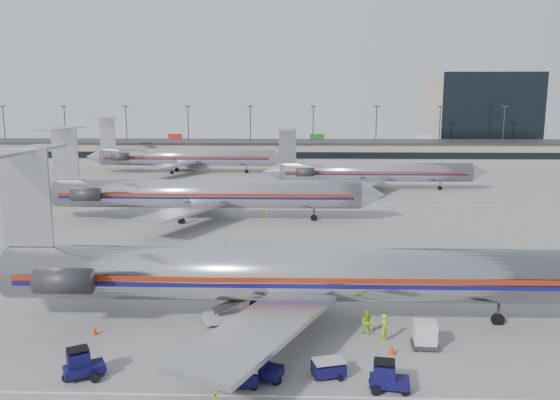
{
  "coord_description": "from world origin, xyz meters",
  "views": [
    {
      "loc": [
        4.45,
        -45.65,
        15.91
      ],
      "look_at": [
        2.43,
        18.66,
        4.5
      ],
      "focal_mm": 35.0,
      "sensor_mm": 36.0,
      "label": 1
    }
  ],
  "objects_px": {
    "uld_container": "(425,335)",
    "belt_loader": "(233,314)",
    "jet_foreground": "(282,273)",
    "jet_second_row": "(200,193)",
    "tug_center": "(259,365)"
  },
  "relations": [
    {
      "from": "uld_container",
      "to": "belt_loader",
      "type": "bearing_deg",
      "value": 168.48
    },
    {
      "from": "belt_loader",
      "to": "jet_foreground",
      "type": "bearing_deg",
      "value": -12.63
    },
    {
      "from": "jet_second_row",
      "to": "uld_container",
      "type": "xyz_separation_m",
      "value": [
        21.85,
        -39.53,
        -2.82
      ]
    },
    {
      "from": "jet_foreground",
      "to": "jet_second_row",
      "type": "bearing_deg",
      "value": 109.1
    },
    {
      "from": "jet_second_row",
      "to": "uld_container",
      "type": "height_order",
      "value": "jet_second_row"
    },
    {
      "from": "jet_foreground",
      "to": "tug_center",
      "type": "distance_m",
      "value": 9.13
    },
    {
      "from": "jet_foreground",
      "to": "jet_second_row",
      "type": "height_order",
      "value": "jet_foreground"
    },
    {
      "from": "jet_second_row",
      "to": "belt_loader",
      "type": "relative_size",
      "value": 9.8
    },
    {
      "from": "uld_container",
      "to": "jet_foreground",
      "type": "bearing_deg",
      "value": 161.48
    },
    {
      "from": "jet_second_row",
      "to": "uld_container",
      "type": "distance_m",
      "value": 45.25
    },
    {
      "from": "jet_second_row",
      "to": "belt_loader",
      "type": "xyz_separation_m",
      "value": [
        8.75,
        -35.77,
        -3.04
      ]
    },
    {
      "from": "jet_second_row",
      "to": "tug_center",
      "type": "xyz_separation_m",
      "value": [
        11.2,
        -44.08,
        -2.82
      ]
    },
    {
      "from": "uld_container",
      "to": "belt_loader",
      "type": "relative_size",
      "value": 0.36
    },
    {
      "from": "jet_second_row",
      "to": "uld_container",
      "type": "bearing_deg",
      "value": -61.07
    },
    {
      "from": "jet_second_row",
      "to": "tug_center",
      "type": "height_order",
      "value": "jet_second_row"
    }
  ]
}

